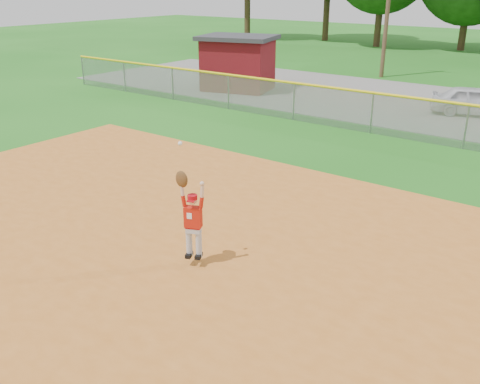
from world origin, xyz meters
name	(u,v)px	position (x,y,z in m)	size (l,w,h in m)	color
ground	(316,268)	(0.00, 0.00, 0.00)	(120.00, 120.00, 0.00)	#1C6216
clay_infield	(221,344)	(0.00, -3.00, 0.02)	(24.00, 16.00, 0.04)	#B76321
car_white_a	(475,101)	(-1.06, 15.20, 0.62)	(1.40, 3.47, 1.18)	silver
utility_shed	(238,63)	(-12.32, 13.75, 1.39)	(4.27, 3.71, 2.73)	#5B0D12
outfield_fence	(467,123)	(0.00, 10.00, 0.88)	(40.06, 0.10, 1.55)	gray
ballplayer	(191,216)	(-2.00, -1.38, 1.09)	(0.57, 0.34, 2.34)	silver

